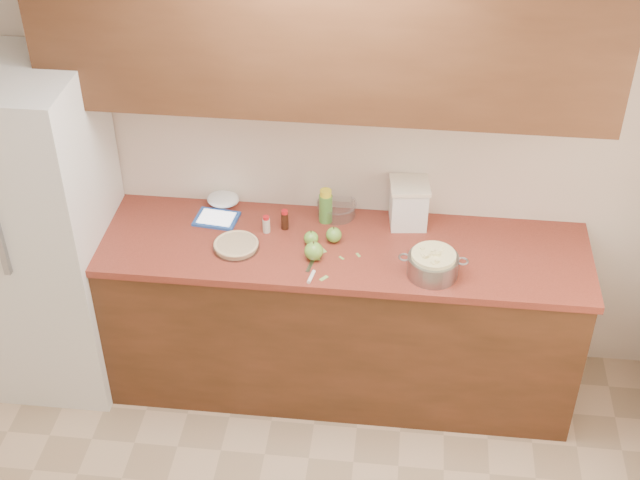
# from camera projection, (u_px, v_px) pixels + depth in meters

# --- Properties ---
(room_shell) EXTENTS (3.60, 3.60, 3.60)m
(room_shell) POSITION_uv_depth(u_px,v_px,m) (274.00, 414.00, 2.98)
(room_shell) COLOR tan
(room_shell) RESTS_ON ground
(counter_run) EXTENTS (2.64, 0.68, 0.92)m
(counter_run) POSITION_uv_depth(u_px,v_px,m) (321.00, 314.00, 4.66)
(counter_run) COLOR #582D18
(counter_run) RESTS_ON ground
(upper_cabinets) EXTENTS (2.60, 0.34, 0.70)m
(upper_cabinets) POSITION_uv_depth(u_px,v_px,m) (326.00, 35.00, 3.90)
(upper_cabinets) COLOR #502D18
(upper_cabinets) RESTS_ON room_shell
(fridge) EXTENTS (0.70, 0.70, 1.80)m
(fridge) POSITION_uv_depth(u_px,v_px,m) (38.00, 232.00, 4.50)
(fridge) COLOR silver
(fridge) RESTS_ON ground
(pie) EXTENTS (0.23, 0.23, 0.04)m
(pie) POSITION_uv_depth(u_px,v_px,m) (236.00, 245.00, 4.35)
(pie) COLOR silver
(pie) RESTS_ON counter_run
(colander) EXTENTS (0.33, 0.24, 0.12)m
(colander) POSITION_uv_depth(u_px,v_px,m) (433.00, 264.00, 4.16)
(colander) COLOR gray
(colander) RESTS_ON counter_run
(flour_canister) EXTENTS (0.21, 0.21, 0.24)m
(flour_canister) POSITION_uv_depth(u_px,v_px,m) (409.00, 203.00, 4.46)
(flour_canister) COLOR white
(flour_canister) RESTS_ON counter_run
(tablet) EXTENTS (0.23, 0.19, 0.02)m
(tablet) POSITION_uv_depth(u_px,v_px,m) (217.00, 219.00, 4.55)
(tablet) COLOR #234FAB
(tablet) RESTS_ON counter_run
(paring_knife) EXTENTS (0.05, 0.19, 0.02)m
(paring_knife) POSITION_uv_depth(u_px,v_px,m) (311.00, 275.00, 4.18)
(paring_knife) COLOR gray
(paring_knife) RESTS_ON counter_run
(lemon_bottle) EXTENTS (0.07, 0.07, 0.19)m
(lemon_bottle) POSITION_uv_depth(u_px,v_px,m) (326.00, 206.00, 4.50)
(lemon_bottle) COLOR #4C8C38
(lemon_bottle) RESTS_ON counter_run
(cinnamon_shaker) EXTENTS (0.04, 0.04, 0.09)m
(cinnamon_shaker) POSITION_uv_depth(u_px,v_px,m) (266.00, 224.00, 4.45)
(cinnamon_shaker) COLOR beige
(cinnamon_shaker) RESTS_ON counter_run
(vanilla_bottle) EXTENTS (0.04, 0.04, 0.11)m
(vanilla_bottle) POSITION_uv_depth(u_px,v_px,m) (285.00, 220.00, 4.46)
(vanilla_bottle) COLOR black
(vanilla_bottle) RESTS_ON counter_run
(mixing_bowl) EXTENTS (0.21, 0.21, 0.08)m
(mixing_bowl) POSITION_uv_depth(u_px,v_px,m) (337.00, 208.00, 4.57)
(mixing_bowl) COLOR silver
(mixing_bowl) RESTS_ON counter_run
(paper_towel) EXTENTS (0.21, 0.19, 0.07)m
(paper_towel) POSITION_uv_depth(u_px,v_px,m) (223.00, 199.00, 4.64)
(paper_towel) COLOR white
(paper_towel) RESTS_ON counter_run
(apple_left) EXTENTS (0.07, 0.07, 0.08)m
(apple_left) POSITION_uv_depth(u_px,v_px,m) (311.00, 238.00, 4.36)
(apple_left) COLOR #659F36
(apple_left) RESTS_ON counter_run
(apple_center) EXTENTS (0.08, 0.08, 0.09)m
(apple_center) POSITION_uv_depth(u_px,v_px,m) (334.00, 235.00, 4.38)
(apple_center) COLOR #659F36
(apple_center) RESTS_ON counter_run
(apple_front) EXTENTS (0.09, 0.09, 0.10)m
(apple_front) POSITION_uv_depth(u_px,v_px,m) (314.00, 251.00, 4.26)
(apple_front) COLOR #659F36
(apple_front) RESTS_ON counter_run
(peel_a) EXTENTS (0.03, 0.03, 0.00)m
(peel_a) POSITION_uv_depth(u_px,v_px,m) (358.00, 255.00, 4.31)
(peel_a) COLOR #8BB156
(peel_a) RESTS_ON counter_run
(peel_b) EXTENTS (0.03, 0.05, 0.00)m
(peel_b) POSITION_uv_depth(u_px,v_px,m) (318.00, 257.00, 4.30)
(peel_b) COLOR #8BB156
(peel_b) RESTS_ON counter_run
(peel_c) EXTENTS (0.04, 0.05, 0.00)m
(peel_c) POSITION_uv_depth(u_px,v_px,m) (324.00, 278.00, 4.17)
(peel_c) COLOR #8BB156
(peel_c) RESTS_ON counter_run
(peel_d) EXTENTS (0.05, 0.05, 0.00)m
(peel_d) POSITION_uv_depth(u_px,v_px,m) (322.00, 250.00, 4.35)
(peel_d) COLOR #8BB156
(peel_d) RESTS_ON counter_run
(peel_e) EXTENTS (0.03, 0.03, 0.00)m
(peel_e) POSITION_uv_depth(u_px,v_px,m) (342.00, 258.00, 4.29)
(peel_e) COLOR #8BB156
(peel_e) RESTS_ON counter_run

